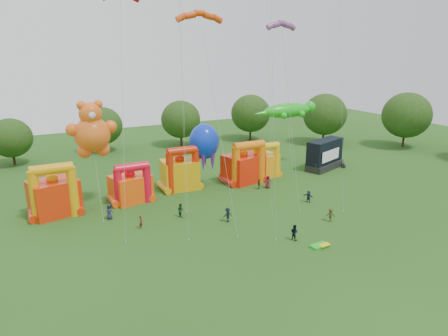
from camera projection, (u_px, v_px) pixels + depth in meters
name	position (u px, v px, depth m)	size (l,w,h in m)	color
ground	(315.00, 277.00, 36.18)	(160.00, 160.00, 0.00)	#224914
tree_ring	(304.00, 213.00, 34.41)	(119.89, 121.95, 12.07)	#352314
bouncy_castle_0	(54.00, 195.00, 49.09)	(6.33, 5.56, 6.88)	red
bouncy_castle_1	(131.00, 186.00, 53.64)	(5.68, 4.96, 5.66)	#FC500D
bouncy_castle_2	(180.00, 172.00, 58.37)	(5.37, 4.45, 6.65)	#D7990B
bouncy_castle_3	(244.00, 166.00, 61.46)	(6.53, 5.71, 6.70)	red
bouncy_castle_4	(263.00, 163.00, 64.27)	(5.24, 4.48, 5.77)	orange
stage_trailer	(325.00, 155.00, 68.55)	(8.42, 5.47, 5.09)	black
teddy_bear_kite	(93.00, 142.00, 50.09)	(6.28, 8.29, 13.88)	orange
gecko_kite	(289.00, 129.00, 67.06)	(12.31, 7.16, 11.30)	green
octopus_kite	(208.00, 153.00, 58.64)	(4.95, 6.42, 9.57)	#0D2EC7
parafoil_kites	(163.00, 117.00, 42.83)	(23.80, 9.85, 26.28)	red
diamond_kites	(243.00, 78.00, 45.68)	(23.07, 18.25, 44.15)	red
folded_kite_bundle	(320.00, 246.00, 41.63)	(2.07, 1.22, 0.31)	green
spectator_0	(109.00, 212.00, 48.21)	(0.95, 0.62, 1.94)	#212538
spectator_1	(141.00, 222.00, 45.76)	(0.58, 0.38, 1.58)	#5D261A
spectator_2	(181.00, 210.00, 48.94)	(0.85, 0.66, 1.75)	#16391D
spectator_3	(228.00, 215.00, 47.47)	(1.15, 0.66, 1.77)	black
spectator_4	(259.00, 184.00, 58.79)	(0.89, 0.37, 1.52)	#372B16
spectator_5	(308.00, 196.00, 53.62)	(1.52, 0.48, 1.64)	#26243C
spectator_6	(268.00, 182.00, 59.04)	(0.95, 0.62, 1.94)	#59191F
spectator_7	(317.00, 169.00, 65.86)	(0.66, 0.43, 1.80)	#1B4429
spectator_8	(294.00, 232.00, 42.98)	(0.86, 0.67, 1.76)	black
spectator_9	(330.00, 215.00, 47.63)	(1.08, 0.62, 1.67)	#383416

